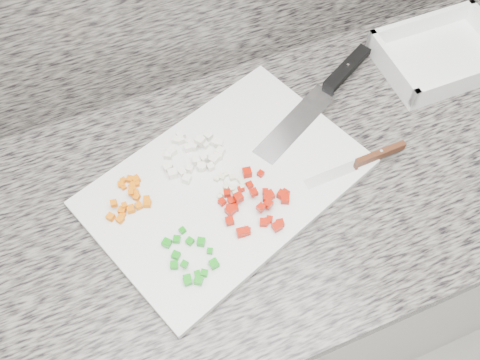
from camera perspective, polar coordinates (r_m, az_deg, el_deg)
The scene contains 11 objects.
cabinet at distance 1.41m, azimuth -0.93°, elevation -11.11°, with size 3.92×0.62×0.86m, color silver.
countertop at distance 1.00m, azimuth -1.29°, elevation -2.20°, with size 3.96×0.64×0.04m, color #635F57.
cutting_board at distance 0.99m, azimuth -1.52°, elevation -0.32°, with size 0.49×0.33×0.02m, color silver.
carrot_pile at distance 0.98m, azimuth -11.64°, elevation -1.85°, with size 0.08×0.09×0.02m.
onion_pile at distance 1.01m, azimuth -4.87°, elevation 2.70°, with size 0.13×0.12×0.03m.
green_pepper_pile at distance 0.91m, azimuth -5.34°, elevation -8.51°, with size 0.08×0.11×0.02m.
red_pepper_pile at distance 0.95m, azimuth 1.69°, elevation -2.64°, with size 0.13×0.14×0.02m.
garlic_pile at distance 0.97m, azimuth -1.04°, elevation -0.57°, with size 0.06×0.06×0.01m.
chef_knife at distance 1.13m, azimuth 9.61°, elevation 9.84°, with size 0.34×0.20×0.02m.
paring_knife at distance 1.03m, azimuth 13.49°, elevation 2.18°, with size 0.21×0.02×0.02m.
tray at distance 1.25m, azimuth 20.68°, elevation 12.27°, with size 0.26×0.19×0.05m.
Camera 1 is at (-0.17, 0.98, 1.76)m, focal length 40.00 mm.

